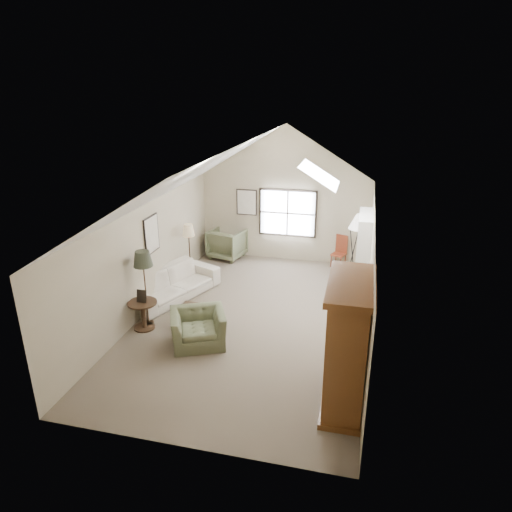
% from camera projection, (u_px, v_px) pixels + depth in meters
% --- Properties ---
extents(room_shell, '(5.01, 8.01, 4.00)m').
position_uv_depth(room_shell, '(251.00, 179.00, 9.23)').
color(room_shell, '#6B5C4C').
rests_on(room_shell, ground).
extents(window, '(1.72, 0.08, 1.42)m').
position_uv_depth(window, '(288.00, 213.00, 13.43)').
color(window, black).
rests_on(window, room_shell).
extents(skylight, '(0.80, 1.20, 0.52)m').
position_uv_depth(skylight, '(320.00, 174.00, 9.76)').
color(skylight, white).
rests_on(skylight, room_shell).
extents(wall_art, '(1.97, 3.71, 0.88)m').
position_uv_depth(wall_art, '(200.00, 218.00, 11.93)').
color(wall_art, black).
rests_on(wall_art, room_shell).
extents(armoire, '(0.60, 1.50, 2.20)m').
position_uv_depth(armoire, '(347.00, 345.00, 7.32)').
color(armoire, brown).
rests_on(armoire, ground).
extents(tv_alcove, '(0.32, 1.30, 2.10)m').
position_uv_depth(tv_alcove, '(363.00, 257.00, 10.90)').
color(tv_alcove, white).
rests_on(tv_alcove, ground).
extents(media_console, '(0.34, 1.18, 0.60)m').
position_uv_depth(media_console, '(359.00, 289.00, 11.20)').
color(media_console, '#382316').
rests_on(media_console, ground).
extents(tv_panel, '(0.05, 0.90, 0.55)m').
position_uv_depth(tv_panel, '(361.00, 265.00, 10.98)').
color(tv_panel, black).
rests_on(tv_panel, media_console).
extents(sofa, '(1.85, 2.71, 0.74)m').
position_uv_depth(sofa, '(173.00, 283.00, 11.34)').
color(sofa, beige).
rests_on(sofa, ground).
extents(armchair_near, '(1.38, 1.31, 0.70)m').
position_uv_depth(armchair_near, '(198.00, 328.00, 9.31)').
color(armchair_near, '#616A4A').
rests_on(armchair_near, ground).
extents(armchair_far, '(1.16, 1.18, 0.90)m').
position_uv_depth(armchair_far, '(227.00, 244.00, 13.91)').
color(armchair_far, '#586144').
rests_on(armchair_far, ground).
extents(coffee_table, '(0.81, 0.49, 0.40)m').
position_uv_depth(coffee_table, '(198.00, 315.00, 10.13)').
color(coffee_table, '#3C2B18').
rests_on(coffee_table, ground).
extents(bowl, '(0.20, 0.20, 0.05)m').
position_uv_depth(bowl, '(198.00, 306.00, 10.05)').
color(bowl, '#3E2419').
rests_on(bowl, coffee_table).
extents(side_table, '(0.82, 0.82, 0.63)m').
position_uv_depth(side_table, '(143.00, 315.00, 9.90)').
color(side_table, '#372816').
rests_on(side_table, ground).
extents(side_chair, '(0.48, 0.48, 0.93)m').
position_uv_depth(side_chair, '(339.00, 252.00, 13.20)').
color(side_chair, brown).
rests_on(side_chair, ground).
extents(tripod_lamp, '(0.58, 0.58, 1.93)m').
position_uv_depth(tripod_lamp, '(358.00, 248.00, 11.98)').
color(tripod_lamp, silver).
rests_on(tripod_lamp, ground).
extents(dark_lamp, '(0.55, 0.55, 1.76)m').
position_uv_depth(dark_lamp, '(145.00, 288.00, 9.88)').
color(dark_lamp, black).
rests_on(dark_lamp, ground).
extents(tan_lamp, '(0.41, 0.41, 1.58)m').
position_uv_depth(tan_lamp, '(190.00, 251.00, 12.28)').
color(tan_lamp, tan).
rests_on(tan_lamp, ground).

